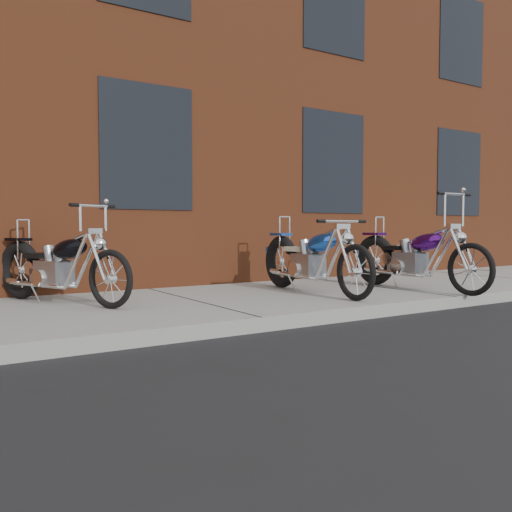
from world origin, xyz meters
TOP-DOWN VIEW (x-y plane):
  - ground at (0.00, 0.00)m, footprint 120.00×120.00m
  - sidewalk at (0.00, 1.50)m, footprint 22.00×3.00m
  - building_brick at (0.00, 8.00)m, footprint 22.00×10.00m
  - chopper_purple at (3.18, 0.84)m, footprint 0.59×2.42m
  - chopper_blue at (1.68, 1.31)m, footprint 0.59×2.41m
  - chopper_third at (-1.45, 2.14)m, footprint 1.09×2.08m

SIDE VIEW (x-z plane):
  - ground at x=0.00m, z-range 0.00..0.00m
  - sidewalk at x=0.00m, z-range 0.00..0.15m
  - chopper_third at x=-1.45m, z-range -0.02..1.13m
  - chopper_blue at x=1.68m, z-range 0.06..1.11m
  - chopper_purple at x=3.18m, z-range -0.09..1.26m
  - building_brick at x=0.00m, z-range 0.00..8.00m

